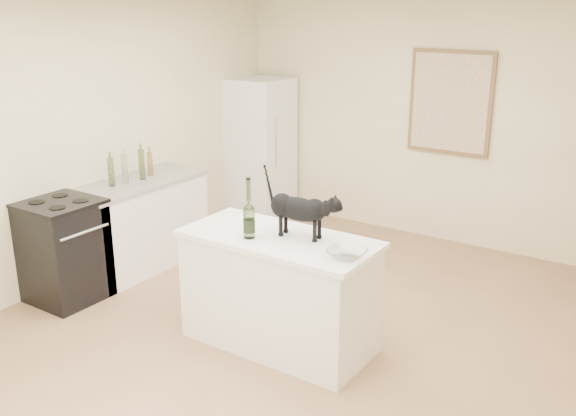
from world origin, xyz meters
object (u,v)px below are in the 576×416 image
(stove, at_px, (64,252))
(fridge, at_px, (260,148))
(black_cat, at_px, (299,212))
(glass_bowl, at_px, (347,254))
(wine_bottle, at_px, (249,212))

(stove, xyz_separation_m, fridge, (0.00, 2.95, 0.40))
(black_cat, bearing_deg, fridge, 124.23)
(stove, height_order, fridge, fridge)
(black_cat, xyz_separation_m, glass_bowl, (0.50, -0.16, -0.16))
(stove, distance_m, black_cat, 2.32)
(wine_bottle, bearing_deg, fridge, 124.96)
(stove, xyz_separation_m, black_cat, (2.18, 0.48, 0.64))
(stove, height_order, wine_bottle, wine_bottle)
(stove, bearing_deg, glass_bowl, 6.69)
(stove, bearing_deg, fridge, 90.00)
(black_cat, height_order, wine_bottle, wine_bottle)
(glass_bowl, bearing_deg, fridge, 135.48)
(stove, relative_size, black_cat, 1.62)
(black_cat, bearing_deg, wine_bottle, -150.50)
(glass_bowl, bearing_deg, stove, -173.31)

